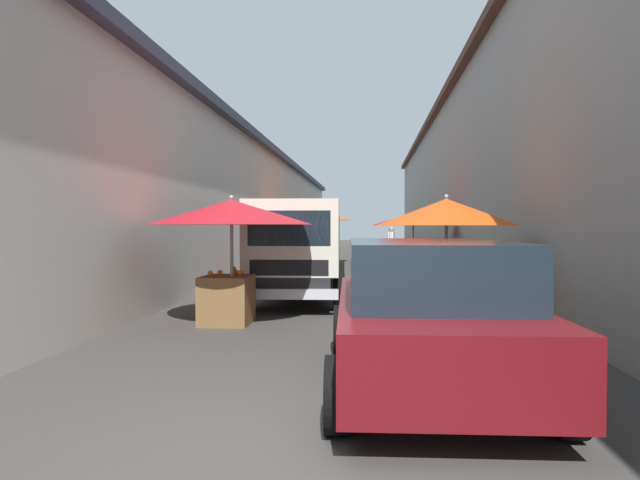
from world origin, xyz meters
name	(u,v)px	position (x,y,z in m)	size (l,w,h in m)	color
ground	(352,277)	(13.50, 0.00, 0.00)	(90.00, 90.00, 0.00)	#3D3A38
building_left_whitewash	(167,205)	(15.75, 6.83, 2.37)	(49.80, 7.50, 4.71)	beige
building_right_concrete	(554,178)	(15.75, -6.83, 3.23)	(49.80, 7.50, 6.44)	gray
fruit_stall_mid_lane	(446,223)	(5.96, -1.86, 1.65)	(2.38, 2.38, 2.14)	#9E9EA3
fruit_stall_far_left	(414,225)	(14.25, -1.98, 1.63)	(2.73, 2.73, 2.09)	#9E9EA3
fruit_stall_near_right	(297,223)	(16.92, 2.20, 1.72)	(2.13, 2.13, 2.41)	#9E9EA3
fruit_stall_far_right	(325,224)	(19.69, 1.34, 1.67)	(2.23, 2.23, 2.29)	#9E9EA3
fruit_stall_near_left	(231,225)	(5.23, 1.70, 1.61)	(2.68, 2.68, 2.10)	#9E9EA3
hatchback_car	(427,312)	(2.02, -1.12, 0.74)	(3.97, 2.05, 1.45)	#600F14
delivery_truck	(296,253)	(7.46, 0.93, 1.04)	(5.00, 2.15, 2.08)	black
vendor_by_crates	(391,244)	(17.94, -1.41, 0.91)	(0.63, 0.28, 1.58)	#232328
parked_scooter	(249,269)	(10.60, 2.61, 0.45)	(1.69, 0.32, 1.14)	black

